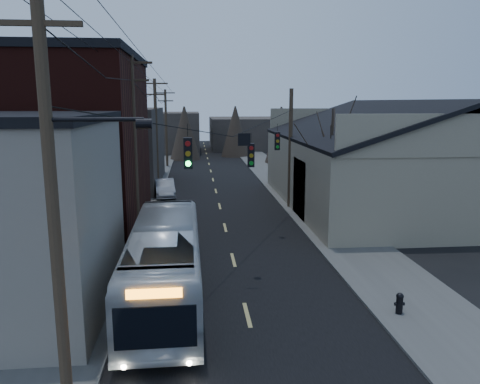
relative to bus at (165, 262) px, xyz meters
name	(u,v)px	position (x,y,z in m)	size (l,w,h in m)	color
road_surface	(217,196)	(3.00, 20.32, -1.53)	(9.00, 110.00, 0.02)	black
sidewalk_left	(137,197)	(-3.50, 20.32, -1.48)	(4.00, 110.00, 0.12)	#474744
sidewalk_right	(295,194)	(9.50, 20.32, -1.48)	(4.00, 110.00, 0.12)	#474744
building_brick	(50,148)	(-7.00, 10.32, 3.46)	(10.00, 12.00, 10.00)	black
building_left_far	(109,147)	(-6.50, 26.32, 1.96)	(9.00, 14.00, 7.00)	#36302B
warehouse	(397,170)	(16.00, 15.32, 1.16)	(16.16, 20.60, 7.73)	#7D725A
building_far_left	(166,132)	(-3.00, 55.32, 1.46)	(10.00, 12.00, 6.00)	#36302B
building_far_right	(247,133)	(10.00, 60.32, 0.96)	(12.00, 14.00, 5.00)	#36302B
bare_tree	(331,168)	(9.50, 10.32, 2.06)	(0.40, 0.40, 7.20)	black
utility_lines	(174,142)	(-0.11, 14.47, 3.42)	(11.24, 45.28, 10.50)	#382B1E
bus	(165,262)	(0.00, 0.00, 0.00)	(2.58, 11.05, 3.08)	silver
parked_car	(165,188)	(-1.23, 20.40, -0.83)	(1.49, 4.27, 1.41)	#93959A
fire_hydrant	(400,302)	(8.41, -2.30, -1.00)	(0.36, 0.27, 0.77)	black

